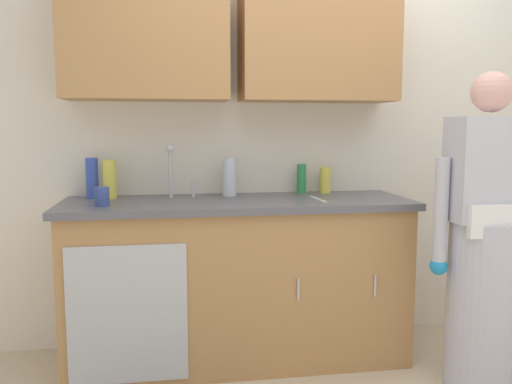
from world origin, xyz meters
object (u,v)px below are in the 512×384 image
Objects in this scene: bottle_soap at (229,177)px; sink at (178,203)px; person_at_sink at (483,257)px; bottle_cleaner_spray at (325,180)px; knife_on_counter at (318,199)px; bottle_water_tall at (109,179)px; bottle_dish_liquid at (92,178)px; cup_by_sink at (102,197)px; bottle_water_short at (301,179)px.

sink is at bearing -151.70° from bottle_soap.
person_at_sink is 10.01× the size of bottle_cleaner_spray.
person_at_sink is 6.75× the size of knife_on_counter.
person_at_sink is 2.07m from bottle_water_tall.
bottle_cleaner_spray is 1.40m from bottle_dish_liquid.
sink reaches higher than bottle_soap.
bottle_soap is at bearing 23.80° from cup_by_sink.
bottle_water_short is (1.15, 0.05, -0.02)m from bottle_water_tall.
sink is at bearing -23.09° from bottle_water_tall.
cup_by_sink is at bearing 167.96° from person_at_sink.
person_at_sink reaches higher than knife_on_counter.
bottle_water_short is at bearing 6.44° from bottle_soap.
person_at_sink is at bearing -19.90° from sink.
cup_by_sink is at bearing -164.97° from bottle_cleaner_spray.
bottle_cleaner_spray is 0.73× the size of bottle_water_tall.
knife_on_counter is (0.48, -0.25, -0.11)m from bottle_soap.
person_at_sink is 1.98m from cup_by_sink.
bottle_soap is at bearing 28.30° from sink.
bottle_water_short is at bearing 134.66° from person_at_sink.
bottle_dish_liquid is at bearing 158.88° from sink.
bottle_water_tall is at bearing -12.99° from bottle_dish_liquid.
cup_by_sink is at bearing -90.95° from bottle_water_tall.
bottle_soap is (0.31, 0.17, 0.13)m from sink.
bottle_soap is 1.24× the size of bottle_water_short.
sink is 3.09× the size of bottle_cleaner_spray.
bottle_water_tall is (-0.39, 0.17, 0.13)m from sink.
person_at_sink is 7.30× the size of bottle_water_tall.
person_at_sink is 1.13m from bottle_water_short.
sink is 2.14× the size of bottle_dish_liquid.
bottle_water_short reaches higher than knife_on_counter.
person_at_sink is at bearing -12.04° from cup_by_sink.
cup_by_sink is 0.41× the size of knife_on_counter.
person_at_sink is 16.29× the size of cup_by_sink.
bottle_water_tall reaches higher than bottle_water_short.
bottle_soap is at bearing -121.56° from knife_on_counter.
bottle_dish_liquid is 0.97× the size of knife_on_counter.
bottle_water_tall is (-1.91, 0.72, 0.36)m from person_at_sink.
bottle_cleaner_spray is at bearing 153.10° from knife_on_counter.
bottle_water_tall is at bearing -178.12° from bottle_cleaner_spray.
sink is at bearing 160.10° from person_at_sink.
bottle_cleaner_spray is at bearing 3.93° from bottle_soap.
knife_on_counter is at bearing -113.42° from bottle_cleaner_spray.
bottle_dish_liquid reaches higher than bottle_water_short.
sink is 2.08× the size of knife_on_counter.
bottle_soap is 2.26× the size of cup_by_sink.
knife_on_counter is (1.18, 0.05, -0.05)m from cup_by_sink.
sink reaches higher than cup_by_sink.
bottle_water_short is (-0.76, 0.77, 0.34)m from person_at_sink.
bottle_soap is 0.80m from bottle_dish_liquid.
sink is 0.94m from bottle_cleaner_spray.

